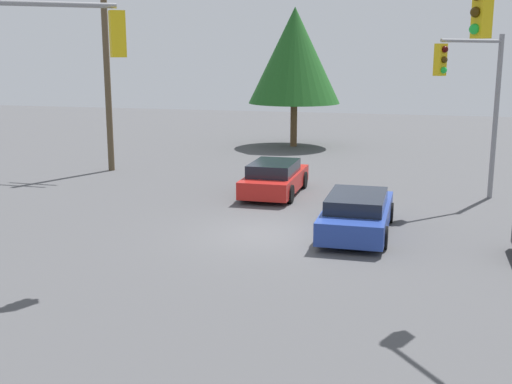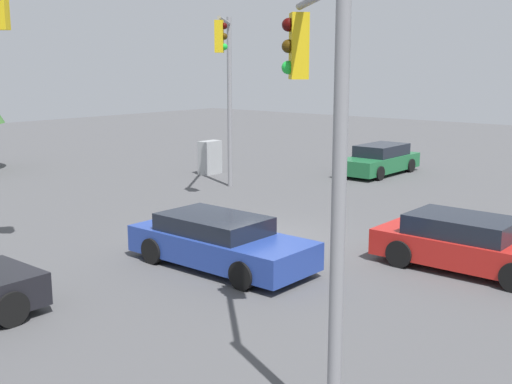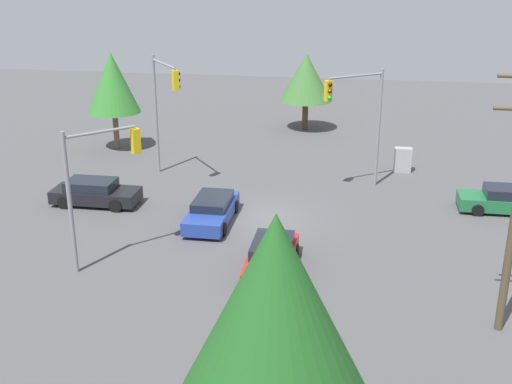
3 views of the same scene
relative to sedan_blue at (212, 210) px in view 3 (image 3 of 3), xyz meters
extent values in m
plane|color=#4C4C4F|center=(-2.36, -0.81, -0.61)|extent=(80.00, 80.00, 0.00)
cube|color=#233D93|center=(0.00, 0.05, -0.11)|extent=(1.85, 4.67, 0.65)
cube|color=black|center=(0.00, -0.18, 0.42)|extent=(1.63, 2.57, 0.41)
cylinder|color=black|center=(-0.88, 1.50, -0.29)|extent=(0.22, 0.64, 0.64)
cylinder|color=black|center=(0.88, 1.50, -0.29)|extent=(0.22, 0.64, 0.64)
cylinder|color=black|center=(-0.88, -1.40, -0.29)|extent=(0.22, 0.64, 0.64)
cylinder|color=black|center=(0.88, -1.40, -0.29)|extent=(0.22, 0.64, 0.64)
cube|color=#1E6638|center=(-14.31, -3.76, -0.12)|extent=(4.55, 1.74, 0.64)
cube|color=black|center=(-14.54, -3.76, 0.45)|extent=(2.50, 1.53, 0.49)
cylinder|color=black|center=(-12.90, -2.93, -0.30)|extent=(0.61, 0.22, 0.61)
cylinder|color=black|center=(-12.90, -4.58, -0.30)|extent=(0.61, 0.22, 0.61)
cube|color=black|center=(6.51, -1.34, -0.10)|extent=(4.47, 1.82, 0.65)
cube|color=black|center=(6.73, -1.34, 0.47)|extent=(2.46, 1.60, 0.49)
cylinder|color=black|center=(5.12, -2.20, -0.27)|extent=(0.68, 0.22, 0.68)
cylinder|color=black|center=(5.12, -0.47, -0.27)|extent=(0.68, 0.22, 0.68)
cylinder|color=black|center=(7.89, -2.20, -0.27)|extent=(0.68, 0.22, 0.68)
cylinder|color=black|center=(7.89, -0.47, -0.27)|extent=(0.68, 0.22, 0.68)
cube|color=red|center=(-3.59, 4.70, -0.11)|extent=(1.81, 4.37, 0.63)
cube|color=black|center=(-3.59, 4.48, 0.43)|extent=(1.59, 2.40, 0.46)
cylinder|color=black|center=(-4.45, 6.05, -0.28)|extent=(0.22, 0.66, 0.66)
cylinder|color=black|center=(-2.73, 6.05, -0.28)|extent=(0.22, 0.66, 0.66)
cylinder|color=black|center=(-4.45, 3.34, -0.28)|extent=(0.22, 0.66, 0.66)
cylinder|color=black|center=(-2.73, 3.34, -0.28)|extent=(0.22, 0.66, 0.66)
cylinder|color=gray|center=(-7.88, -6.82, 2.67)|extent=(0.18, 0.18, 6.57)
cylinder|color=gray|center=(-6.51, -5.80, 5.71)|extent=(2.80, 2.14, 0.12)
cube|color=gold|center=(-5.15, -4.78, 5.08)|extent=(0.44, 0.43, 1.05)
sphere|color=#360503|center=(-5.25, -4.64, 5.42)|extent=(0.22, 0.22, 0.22)
sphere|color=#392605|center=(-5.25, -4.64, 5.08)|extent=(0.22, 0.22, 0.22)
sphere|color=green|center=(-5.25, -4.64, 4.75)|extent=(0.22, 0.22, 0.22)
cylinder|color=gray|center=(4.29, 6.06, 2.35)|extent=(0.18, 0.18, 5.92)
cylinder|color=gray|center=(3.24, 4.98, 5.07)|extent=(2.18, 2.25, 0.12)
cube|color=gold|center=(2.19, 3.90, 4.44)|extent=(0.44, 0.44, 1.05)
sphere|color=#360503|center=(2.32, 3.78, 4.78)|extent=(0.22, 0.22, 0.22)
sphere|color=#392605|center=(2.32, 3.78, 4.44)|extent=(0.22, 0.22, 0.22)
sphere|color=green|center=(2.32, 3.78, 4.10)|extent=(0.22, 0.22, 0.22)
cylinder|color=gray|center=(4.95, -7.11, 2.87)|extent=(0.18, 0.18, 6.96)
cylinder|color=gray|center=(3.88, -5.67, 6.10)|extent=(2.22, 2.95, 0.12)
cube|color=gold|center=(2.82, -4.23, 5.47)|extent=(0.43, 0.44, 1.05)
sphere|color=#360503|center=(2.68, -4.33, 5.81)|extent=(0.22, 0.22, 0.22)
sphere|color=#392605|center=(2.68, -4.33, 5.47)|extent=(0.22, 0.22, 0.22)
sphere|color=green|center=(2.68, -4.33, 5.14)|extent=(0.22, 0.22, 0.22)
cube|color=#9EA0A3|center=(-9.51, -9.53, 0.13)|extent=(1.03, 0.53, 1.48)
cone|color=#1E561E|center=(-5.45, 17.50, 4.53)|extent=(5.18, 5.18, 5.31)
cylinder|color=#4C3823|center=(-2.78, -18.67, 0.48)|extent=(0.43, 0.43, 2.18)
cone|color=#3D7033|center=(-2.78, -18.67, 3.30)|extent=(3.84, 3.84, 3.46)
cylinder|color=brown|center=(9.23, -11.44, 0.64)|extent=(0.37, 0.37, 2.50)
cone|color=#337A2D|center=(9.23, -11.44, 3.87)|extent=(3.45, 3.45, 3.95)
camera|label=1|loc=(1.78, -18.63, 4.65)|focal=45.00mm
camera|label=2|loc=(10.76, 10.19, 4.13)|focal=45.00mm
camera|label=3|loc=(-6.85, 28.15, 11.52)|focal=45.00mm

